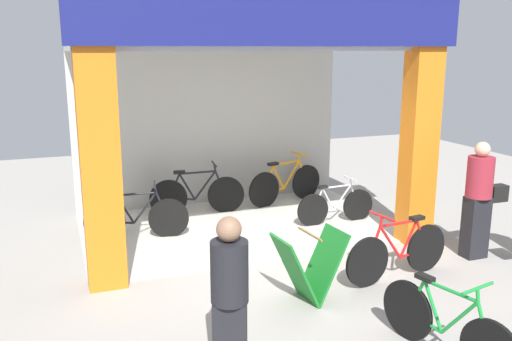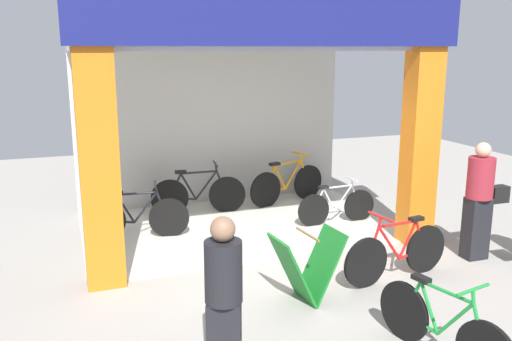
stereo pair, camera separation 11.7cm
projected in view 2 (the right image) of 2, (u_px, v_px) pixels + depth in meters
ground_plane at (275, 261)px, 7.74m from camera, size 18.33×18.33×0.00m
shop_facade at (240, 107)px, 8.75m from camera, size 5.36×3.60×3.87m
bicycle_inside_0 at (336, 206)px, 9.29m from camera, size 1.45×0.40×0.80m
bicycle_inside_1 at (198, 194)px, 9.82m from camera, size 1.72×0.47×0.95m
bicycle_inside_2 at (137, 217)px, 8.55m from camera, size 1.62×0.45×0.90m
bicycle_inside_3 at (287, 184)px, 10.53m from camera, size 1.70×0.59×0.97m
bicycle_parked_0 at (442, 328)px, 5.19m from camera, size 0.47×1.57×0.88m
bicycle_parked_1 at (397, 253)px, 7.04m from camera, size 1.67×0.46×0.92m
sandwich_board_sign at (307, 267)px, 6.43m from camera, size 0.87×0.58×0.86m
pedestrian_0 at (480, 199)px, 7.66m from camera, size 0.67×0.37×1.70m
pedestrian_1 at (224, 299)px, 4.77m from camera, size 0.44×0.44×1.57m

